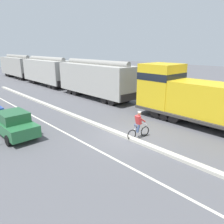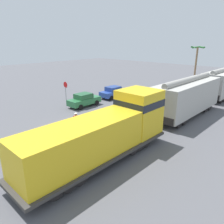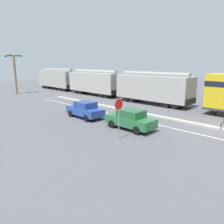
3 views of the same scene
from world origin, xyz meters
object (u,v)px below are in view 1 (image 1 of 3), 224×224
hopper_car_lead (96,79)px  parked_car_green (13,124)px  hopper_car_middle (47,71)px  hopper_car_trailing (18,66)px  locomotive (202,101)px  cyclist (139,126)px

hopper_car_lead → parked_car_green: bearing=-154.3°
hopper_car_middle → hopper_car_trailing: same height
hopper_car_middle → parked_car_green: size_ratio=2.51×
locomotive → hopper_car_trailing: locomotive is taller
locomotive → parked_car_green: size_ratio=2.75×
cyclist → parked_car_green: bearing=134.9°
hopper_car_lead → cyclist: hopper_car_lead is taller
locomotive → hopper_car_middle: 23.76m
locomotive → cyclist: size_ratio=6.77×
locomotive → cyclist: (-5.21, 1.40, -0.98)m
hopper_car_middle → parked_car_green: hopper_car_middle is taller
hopper_car_trailing → parked_car_green: (-10.75, -28.38, -1.26)m
hopper_car_lead → cyclist: bearing=-115.8°
parked_car_green → locomotive: bearing=-33.0°
hopper_car_middle → cyclist: size_ratio=6.18×
locomotive → hopper_car_middle: bearing=90.0°
parked_car_green → cyclist: cyclist is taller
hopper_car_middle → hopper_car_trailing: bearing=90.0°
locomotive → hopper_car_trailing: 35.36m
hopper_car_trailing → parked_car_green: 30.38m
hopper_car_trailing → parked_car_green: hopper_car_trailing is taller
parked_car_green → cyclist: (5.55, -5.57, 0.00)m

